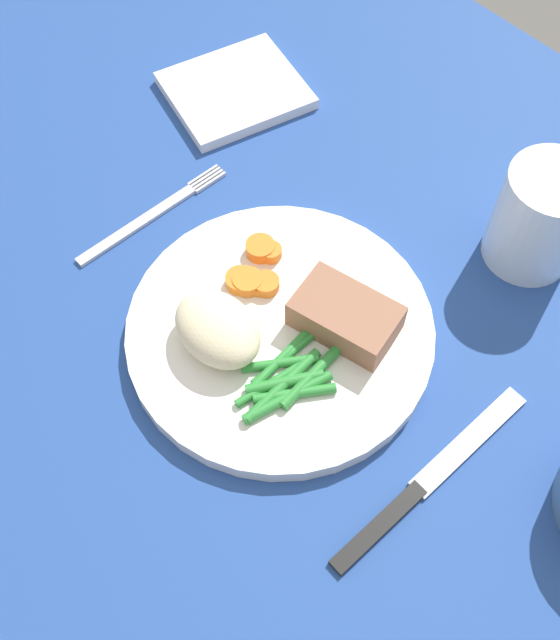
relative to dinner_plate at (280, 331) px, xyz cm
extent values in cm
cube|color=#234793|center=(-0.77, 1.16, -1.80)|extent=(120.00, 90.00, 2.00)
cylinder|color=white|center=(0.00, 0.00, 0.00)|extent=(25.64, 25.64, 1.60)
cube|color=#936047|center=(3.46, 4.04, 2.25)|extent=(9.42, 7.17, 2.89)
ellipsoid|color=beige|center=(-2.31, -4.61, 2.69)|extent=(7.98, 5.93, 3.77)
cylinder|color=orange|center=(-6.75, 3.76, 1.39)|extent=(2.58, 2.58, 1.18)
cylinder|color=orange|center=(-4.09, 1.36, 1.21)|extent=(1.96, 1.96, 0.82)
cylinder|color=orange|center=(-3.65, 1.71, 1.32)|extent=(2.26, 2.26, 1.03)
cylinder|color=orange|center=(-5.87, 4.21, 1.32)|extent=(1.93, 1.93, 1.04)
cylinder|color=orange|center=(-4.86, 0.66, 1.35)|extent=(2.58, 2.58, 1.11)
cylinder|color=orange|center=(-5.39, 0.31, 1.30)|extent=(2.56, 2.56, 1.00)
cylinder|color=#2D8C38|center=(3.56, -4.00, 1.14)|extent=(1.56, 6.77, 0.68)
cylinder|color=#2D8C38|center=(2.43, -1.76, 1.17)|extent=(1.64, 7.48, 0.75)
cylinder|color=#2D8C38|center=(4.26, -3.32, 1.25)|extent=(3.81, 5.92, 0.90)
cylinder|color=#2D8C38|center=(5.24, -1.24, 1.25)|extent=(1.74, 7.34, 0.90)
cylinder|color=#2D8C38|center=(5.48, -3.39, 1.20)|extent=(4.25, 5.92, 0.80)
cylinder|color=#2D8C38|center=(2.71, -2.43, 1.18)|extent=(4.03, 5.63, 0.76)
cylinder|color=#2D8C38|center=(4.34, -3.62, 1.22)|extent=(1.53, 8.18, 0.85)
cylinder|color=#2D8C38|center=(5.36, -4.00, 1.22)|extent=(2.42, 7.78, 0.83)
cylinder|color=#2D8C38|center=(2.58, -1.33, 1.13)|extent=(0.80, 7.78, 0.66)
cube|color=silver|center=(-17.52, -2.00, -0.60)|extent=(1.00, 13.00, 0.40)
cube|color=silver|center=(-18.12, 6.30, -0.60)|extent=(0.24, 3.60, 0.40)
cube|color=silver|center=(-17.72, 6.30, -0.60)|extent=(0.24, 3.60, 0.40)
cube|color=silver|center=(-17.32, 6.30, -0.60)|extent=(0.24, 3.60, 0.40)
cube|color=silver|center=(-16.92, 6.30, -0.60)|extent=(0.24, 3.60, 0.40)
cube|color=black|center=(16.94, -5.50, -0.60)|extent=(1.30, 9.00, 0.64)
cube|color=silver|center=(16.94, 4.50, -0.60)|extent=(1.70, 12.00, 0.40)
cylinder|color=silver|center=(8.24, 22.33, 4.05)|extent=(7.88, 7.88, 9.71)
cylinder|color=silver|center=(8.24, 22.33, 1.03)|extent=(7.25, 7.25, 3.67)
cube|color=white|center=(-24.64, 15.91, -0.20)|extent=(14.46, 15.65, 1.20)
camera|label=1|loc=(23.87, -21.44, 54.95)|focal=42.80mm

